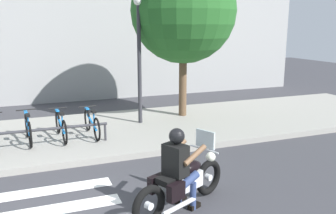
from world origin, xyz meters
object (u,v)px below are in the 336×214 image
Objects in this scene: bicycle_5 at (61,126)px; bicycle_6 at (92,123)px; street_lamp at (139,49)px; tree_near_rack at (183,11)px; bicycle_4 at (28,129)px; motorcycle at (182,183)px; rider at (179,163)px.

bicycle_6 is (0.80, 0.00, -0.01)m from bicycle_5.
street_lamp is 1.98m from tree_near_rack.
bicycle_4 is 1.61m from bicycle_6.
bicycle_5 is at bearing 0.06° from bicycle_4.
bicycle_4 is at bearing -165.73° from tree_near_rack.
rider is at bearing -157.42° from motorcycle.
tree_near_rack reaches higher than bicycle_4.
rider reaches higher than bicycle_4.
bicycle_5 is (-1.60, 4.31, 0.03)m from motorcycle.
bicycle_5 is 0.80m from bicycle_6.
rider reaches higher than motorcycle.
bicycle_5 is 1.01× the size of bicycle_6.
motorcycle is at bearing -60.83° from bicycle_4.
street_lamp reaches higher than bicycle_6.
motorcycle is at bearing -98.97° from street_lamp.
bicycle_4 is 5.79m from tree_near_rack.
tree_near_rack is at bearing 14.18° from street_lamp.
bicycle_6 is at bearing -153.01° from street_lamp.
motorcycle is at bearing 22.58° from rider.
bicycle_5 is 5.16m from tree_near_rack.
street_lamp reaches higher than motorcycle.
bicycle_6 is (-0.80, 4.31, 0.03)m from motorcycle.
bicycle_4 is at bearing 118.28° from rider.
motorcycle is 4.38m from bicycle_6.
bicycle_6 is 0.43× the size of street_lamp.
tree_near_rack is at bearing 14.27° from bicycle_4.
motorcycle reaches higher than bicycle_5.
bicycle_4 is at bearing -179.96° from bicycle_6.
bicycle_5 is (0.80, 0.00, -0.01)m from bicycle_4.
rider is 0.86× the size of bicycle_5.
street_lamp is at bearing 80.31° from rider.
tree_near_rack reaches higher than bicycle_6.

